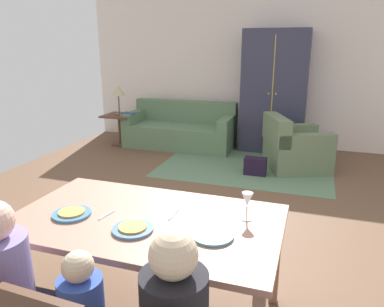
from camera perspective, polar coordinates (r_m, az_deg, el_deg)
ground_plane at (r=4.27m, az=1.55°, el=-9.13°), size 6.48×6.46×0.02m
back_wall at (r=7.07m, az=9.64°, el=12.31°), size 6.48×0.10×2.70m
dining_table at (r=2.46m, az=-7.12°, el=-11.31°), size 1.73×1.00×0.76m
plate_near_man at (r=2.57m, az=-18.12°, el=-8.90°), size 0.25×0.25×0.02m
pizza_near_man at (r=2.56m, az=-18.15°, el=-8.59°), size 0.17×0.17×0.01m
plate_near_child at (r=2.29m, az=-9.17°, el=-11.51°), size 0.25×0.25×0.02m
pizza_near_child at (r=2.28m, az=-9.19°, el=-11.17°), size 0.17×0.17×0.01m
plate_near_woman at (r=2.19m, az=3.20°, el=-12.56°), size 0.25×0.25×0.02m
wine_glass at (r=2.36m, az=8.56°, el=-7.23°), size 0.07×0.07×0.19m
fork at (r=2.51m, az=-13.12°, el=-9.26°), size 0.04×0.15×0.01m
knife at (r=2.46m, az=-2.84°, el=-9.39°), size 0.02×0.17×0.01m
person_man at (r=2.34m, az=-26.17°, el=-19.86°), size 0.30×0.40×1.11m
area_rug at (r=5.81m, az=8.26°, el=-2.07°), size 2.60×1.80×0.01m
couch at (r=6.89m, az=-1.78°, el=3.59°), size 1.98×0.86×0.82m
armchair at (r=5.82m, az=15.47°, el=0.77°), size 1.12×1.12×0.82m
armoire at (r=6.66m, az=12.62°, el=9.31°), size 1.10×0.59×2.10m
side_table at (r=7.11m, az=-11.08°, el=4.32°), size 0.56×0.56×0.58m
table_lamp at (r=7.01m, az=-11.36°, el=9.38°), size 0.26×0.26×0.54m
book_lower at (r=6.96m, az=-10.24°, el=5.93°), size 0.22×0.16×0.03m
book_upper at (r=6.94m, az=-9.76°, el=6.17°), size 0.22×0.16×0.03m
handbag at (r=5.46m, az=9.77°, el=-1.96°), size 0.32×0.16×0.26m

